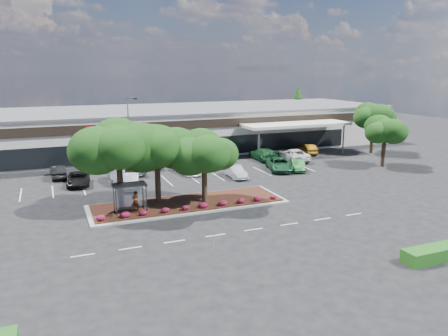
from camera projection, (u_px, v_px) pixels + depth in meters
name	position (u px, v px, depth m)	size (l,w,h in m)	color
ground	(225.00, 215.00, 37.41)	(160.00, 160.00, 0.00)	black
retail_store	(142.00, 129.00, 67.33)	(80.40, 25.20, 6.25)	silver
landscape_island	(188.00, 204.00, 40.25)	(18.00, 6.00, 0.26)	#A0A09B
lane_markings	(187.00, 186.00, 46.76)	(33.12, 20.06, 0.01)	silver
shrub_row	(195.00, 206.00, 38.27)	(17.00, 0.80, 0.50)	maroon
bus_shelter	(129.00, 190.00, 36.79)	(2.75, 1.55, 2.59)	black
island_tree_west	(119.00, 165.00, 37.58)	(7.20, 7.20, 7.89)	#0C330B
island_tree_mid	(157.00, 163.00, 39.57)	(6.60, 6.60, 7.32)	#0C330B
island_tree_east	(204.00, 167.00, 39.78)	(5.80, 5.80, 6.50)	#0C330B
hedge_south_east	(442.00, 252.00, 28.82)	(6.00, 1.30, 0.90)	#114318
tree_east_near	(384.00, 142.00, 55.31)	(5.60, 5.60, 6.51)	#0C330B
tree_east_far	(373.00, 128.00, 64.25)	(6.40, 6.40, 7.62)	#0C330B
conifer_north_east	(297.00, 108.00, 88.67)	(3.96, 3.96, 9.00)	#0C330B
person_waiting	(136.00, 201.00, 37.69)	(0.63, 0.41, 1.73)	#594C47
light_pole	(130.00, 137.00, 54.66)	(1.43, 0.60, 8.89)	#A0A09B
survey_stake	(214.00, 241.00, 30.02)	(0.07, 0.14, 1.11)	tan
car_0	(78.00, 179.00, 46.94)	(2.28, 4.94, 1.37)	black
car_1	(117.00, 175.00, 48.18)	(1.68, 4.82, 1.59)	#595860
car_2	(131.00, 181.00, 45.72)	(1.62, 4.63, 1.53)	#A5A7B1
car_4	(187.00, 168.00, 52.16)	(1.98, 4.88, 1.41)	white
car_5	(235.00, 171.00, 50.29)	(1.50, 4.31, 1.42)	#9AA1A5
car_7	(279.00, 164.00, 53.71)	(2.58, 5.60, 1.56)	#20542F
car_8	(297.00, 165.00, 53.68)	(1.44, 4.14, 1.36)	#174D1F
car_9	(58.00, 172.00, 50.05)	(1.57, 4.51, 1.49)	black
car_10	(132.00, 169.00, 51.88)	(1.86, 4.58, 1.33)	#52545A
car_11	(153.00, 162.00, 55.29)	(1.70, 4.23, 1.44)	navy
car_12	(189.00, 160.00, 56.03)	(2.20, 5.40, 1.57)	#5A5B62
car_13	(174.00, 160.00, 57.01)	(1.93, 4.75, 1.38)	black
car_14	(218.00, 160.00, 56.18)	(1.89, 4.70, 1.60)	silver
car_15	(263.00, 154.00, 59.73)	(2.37, 5.83, 1.69)	#1E572B
car_16	(293.00, 155.00, 59.50)	(2.70, 5.86, 1.63)	silver
car_17	(308.00, 149.00, 64.19)	(1.59, 4.55, 1.50)	brown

